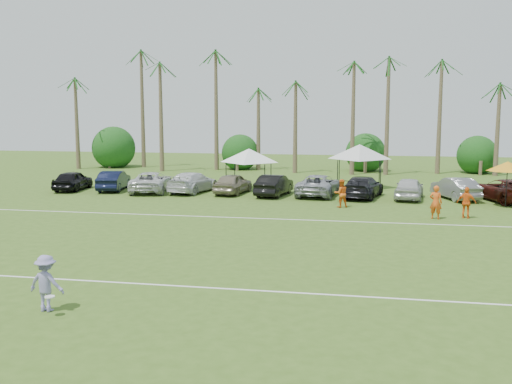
# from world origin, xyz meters

# --- Properties ---
(ground) EXTENTS (120.00, 120.00, 0.00)m
(ground) POSITION_xyz_m (0.00, 0.00, 0.00)
(ground) COLOR #3B5B1B
(ground) RESTS_ON ground
(field_lines) EXTENTS (80.00, 12.10, 0.01)m
(field_lines) POSITION_xyz_m (0.00, 8.00, 0.01)
(field_lines) COLOR white
(field_lines) RESTS_ON ground
(palm_tree_0) EXTENTS (2.40, 2.40, 8.90)m
(palm_tree_0) POSITION_xyz_m (-22.00, 38.00, 7.48)
(palm_tree_0) COLOR brown
(palm_tree_0) RESTS_ON ground
(palm_tree_1) EXTENTS (2.40, 2.40, 9.90)m
(palm_tree_1) POSITION_xyz_m (-17.00, 38.00, 8.35)
(palm_tree_1) COLOR brown
(palm_tree_1) RESTS_ON ground
(palm_tree_2) EXTENTS (2.40, 2.40, 10.90)m
(palm_tree_2) POSITION_xyz_m (-12.00, 38.00, 9.21)
(palm_tree_2) COLOR brown
(palm_tree_2) RESTS_ON ground
(palm_tree_3) EXTENTS (2.40, 2.40, 11.90)m
(palm_tree_3) POSITION_xyz_m (-8.00, 38.00, 10.06)
(palm_tree_3) COLOR brown
(palm_tree_3) RESTS_ON ground
(palm_tree_4) EXTENTS (2.40, 2.40, 8.90)m
(palm_tree_4) POSITION_xyz_m (-4.00, 38.00, 7.48)
(palm_tree_4) COLOR brown
(palm_tree_4) RESTS_ON ground
(palm_tree_5) EXTENTS (2.40, 2.40, 9.90)m
(palm_tree_5) POSITION_xyz_m (0.00, 38.00, 8.35)
(palm_tree_5) COLOR brown
(palm_tree_5) RESTS_ON ground
(palm_tree_6) EXTENTS (2.40, 2.40, 10.90)m
(palm_tree_6) POSITION_xyz_m (4.00, 38.00, 9.21)
(palm_tree_6) COLOR brown
(palm_tree_6) RESTS_ON ground
(palm_tree_7) EXTENTS (2.40, 2.40, 11.90)m
(palm_tree_7) POSITION_xyz_m (8.00, 38.00, 10.06)
(palm_tree_7) COLOR brown
(palm_tree_7) RESTS_ON ground
(palm_tree_8) EXTENTS (2.40, 2.40, 8.90)m
(palm_tree_8) POSITION_xyz_m (13.00, 38.00, 7.48)
(palm_tree_8) COLOR brown
(palm_tree_8) RESTS_ON ground
(palm_tree_9) EXTENTS (2.40, 2.40, 9.90)m
(palm_tree_9) POSITION_xyz_m (18.00, 38.00, 8.35)
(palm_tree_9) COLOR brown
(palm_tree_9) RESTS_ON ground
(bush_tree_0) EXTENTS (4.00, 4.00, 4.00)m
(bush_tree_0) POSITION_xyz_m (-19.00, 39.00, 1.80)
(bush_tree_0) COLOR brown
(bush_tree_0) RESTS_ON ground
(bush_tree_1) EXTENTS (4.00, 4.00, 4.00)m
(bush_tree_1) POSITION_xyz_m (-6.00, 39.00, 1.80)
(bush_tree_1) COLOR brown
(bush_tree_1) RESTS_ON ground
(bush_tree_2) EXTENTS (4.00, 4.00, 4.00)m
(bush_tree_2) POSITION_xyz_m (6.00, 39.00, 1.80)
(bush_tree_2) COLOR brown
(bush_tree_2) RESTS_ON ground
(bush_tree_3) EXTENTS (4.00, 4.00, 4.00)m
(bush_tree_3) POSITION_xyz_m (16.00, 39.00, 1.80)
(bush_tree_3) COLOR brown
(bush_tree_3) RESTS_ON ground
(sideline_player_a) EXTENTS (0.74, 0.61, 1.76)m
(sideline_player_a) POSITION_xyz_m (9.51, 15.56, 0.88)
(sideline_player_a) COLOR #EB591A
(sideline_player_a) RESTS_ON ground
(sideline_player_b) EXTENTS (0.95, 0.84, 1.65)m
(sideline_player_b) POSITION_xyz_m (4.53, 18.39, 0.82)
(sideline_player_b) COLOR orange
(sideline_player_b) RESTS_ON ground
(sideline_player_c) EXTENTS (1.04, 0.67, 1.65)m
(sideline_player_c) POSITION_xyz_m (11.12, 16.07, 0.82)
(sideline_player_c) COLOR orange
(sideline_player_c) RESTS_ON ground
(canopy_tent_left) EXTENTS (4.24, 4.24, 3.43)m
(canopy_tent_left) POSITION_xyz_m (-2.26, 25.06, 2.94)
(canopy_tent_left) COLOR black
(canopy_tent_left) RESTS_ON ground
(canopy_tent_right) EXTENTS (4.61, 4.61, 3.73)m
(canopy_tent_right) POSITION_xyz_m (5.50, 27.34, 3.20)
(canopy_tent_right) COLOR black
(canopy_tent_right) RESTS_ON ground
(market_umbrella) EXTENTS (2.41, 2.41, 2.69)m
(market_umbrella) POSITION_xyz_m (14.01, 20.19, 2.41)
(market_umbrella) COLOR black
(market_umbrella) RESTS_ON ground
(frisbee_player) EXTENTS (1.07, 0.87, 1.60)m
(frisbee_player) POSITION_xyz_m (-2.87, -0.85, 0.80)
(frisbee_player) COLOR #8A82B8
(frisbee_player) RESTS_ON ground
(parked_car_0) EXTENTS (2.00, 4.25, 1.40)m
(parked_car_0) POSITION_xyz_m (-14.56, 22.38, 0.70)
(parked_car_0) COLOR black
(parked_car_0) RESTS_ON ground
(parked_car_1) EXTENTS (2.19, 4.45, 1.40)m
(parked_car_1) POSITION_xyz_m (-11.66, 22.86, 0.70)
(parked_car_1) COLOR black
(parked_car_1) RESTS_ON ground
(parked_car_2) EXTENTS (3.16, 5.38, 1.40)m
(parked_car_2) POSITION_xyz_m (-8.75, 22.57, 0.70)
(parked_car_2) COLOR silver
(parked_car_2) RESTS_ON ground
(parked_car_3) EXTENTS (2.90, 5.13, 1.40)m
(parked_car_3) POSITION_xyz_m (-5.84, 22.92, 0.70)
(parked_car_3) COLOR silver
(parked_car_3) RESTS_ON ground
(parked_car_4) EXTENTS (2.23, 4.32, 1.40)m
(parked_car_4) POSITION_xyz_m (-2.93, 22.75, 0.70)
(parked_car_4) COLOR gray
(parked_car_4) RESTS_ON ground
(parked_car_5) EXTENTS (2.14, 4.44, 1.40)m
(parked_car_5) POSITION_xyz_m (-0.03, 22.38, 0.70)
(parked_car_5) COLOR black
(parked_car_5) RESTS_ON ground
(parked_car_6) EXTENTS (2.91, 5.29, 1.40)m
(parked_car_6) POSITION_xyz_m (2.88, 22.90, 0.70)
(parked_car_6) COLOR #96979E
(parked_car_6) RESTS_ON ground
(parked_car_7) EXTENTS (2.97, 5.15, 1.40)m
(parked_car_7) POSITION_xyz_m (5.79, 22.55, 0.70)
(parked_car_7) COLOR black
(parked_car_7) RESTS_ON ground
(parked_car_8) EXTENTS (2.24, 4.32, 1.40)m
(parked_car_8) POSITION_xyz_m (8.69, 22.41, 0.70)
(parked_car_8) COLOR silver
(parked_car_8) RESTS_ON ground
(parked_car_9) EXTENTS (2.77, 4.51, 1.40)m
(parked_car_9) POSITION_xyz_m (11.60, 22.94, 0.70)
(parked_car_9) COLOR slate
(parked_car_9) RESTS_ON ground
(parked_car_10) EXTENTS (3.73, 5.52, 1.40)m
(parked_car_10) POSITION_xyz_m (14.51, 22.58, 0.70)
(parked_car_10) COLOR #45130E
(parked_car_10) RESTS_ON ground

